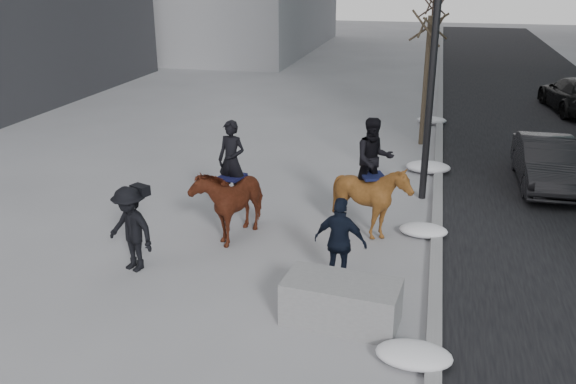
% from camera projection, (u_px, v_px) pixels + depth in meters
% --- Properties ---
extents(ground, '(120.00, 120.00, 0.00)m').
position_uv_depth(ground, '(273.00, 287.00, 11.59)').
color(ground, gray).
rests_on(ground, ground).
extents(road, '(8.00, 90.00, 0.01)m').
position_uv_depth(road, '(569.00, 160.00, 19.18)').
color(road, black).
rests_on(road, ground).
extents(curb, '(0.25, 90.00, 0.12)m').
position_uv_depth(curb, '(439.00, 150.00, 20.03)').
color(curb, gray).
rests_on(curb, ground).
extents(planter, '(2.03, 1.17, 0.78)m').
position_uv_depth(planter, '(341.00, 302.00, 10.34)').
color(planter, gray).
rests_on(planter, ground).
extents(car_near, '(1.43, 4.03, 1.33)m').
position_uv_depth(car_near, '(546.00, 163.00, 16.74)').
color(car_near, black).
rests_on(car_near, ground).
extents(tree_near, '(1.20, 1.20, 4.72)m').
position_uv_depth(tree_near, '(426.00, 75.00, 20.09)').
color(tree_near, '#382A21').
rests_on(tree_near, ground).
extents(tree_far, '(1.20, 1.20, 4.87)m').
position_uv_depth(tree_far, '(431.00, 43.00, 27.90)').
color(tree_far, '#382721').
rests_on(tree_far, ground).
extents(mounted_left, '(1.35, 2.17, 2.61)m').
position_uv_depth(mounted_left, '(231.00, 194.00, 13.55)').
color(mounted_left, '#481E0E').
rests_on(mounted_left, ground).
extents(mounted_right, '(1.91, 2.01, 2.70)m').
position_uv_depth(mounted_right, '(372.00, 191.00, 13.44)').
color(mounted_right, '#502E10').
rests_on(mounted_right, ground).
extents(feeder, '(1.09, 0.94, 1.75)m').
position_uv_depth(feeder, '(340.00, 242.00, 11.43)').
color(feeder, black).
rests_on(feeder, ground).
extents(camera_crew, '(1.29, 1.01, 1.75)m').
position_uv_depth(camera_crew, '(131.00, 229.00, 11.98)').
color(camera_crew, black).
rests_on(camera_crew, ground).
extents(lamppost, '(0.25, 1.06, 9.09)m').
position_uv_depth(lamppost, '(438.00, 0.00, 14.25)').
color(lamppost, black).
rests_on(lamppost, ground).
extents(snow_piles, '(1.30, 16.27, 0.33)m').
position_uv_depth(snow_piles, '(426.00, 190.00, 16.15)').
color(snow_piles, silver).
rests_on(snow_piles, ground).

